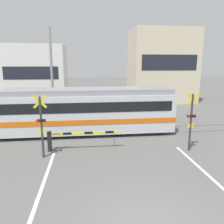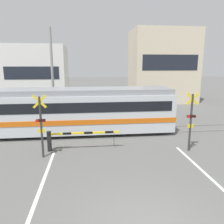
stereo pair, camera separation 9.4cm
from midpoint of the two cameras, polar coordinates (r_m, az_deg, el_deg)
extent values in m
cube|color=gray|center=(14.84, 0.14, -5.81)|extent=(50.00, 0.10, 0.08)
cube|color=gray|center=(16.20, -0.45, -4.25)|extent=(50.00, 0.10, 0.08)
cube|color=white|center=(7.99, -20.21, -24.05)|extent=(0.14, 10.05, 0.01)
cube|color=silver|center=(15.24, -14.89, -0.16)|extent=(16.12, 2.78, 2.49)
cube|color=gray|center=(15.01, -15.19, 5.16)|extent=(15.96, 2.44, 0.36)
cube|color=orange|center=(15.32, -14.81, -1.53)|extent=(16.14, 2.83, 0.32)
cube|color=black|center=(15.13, -15.01, 1.91)|extent=(15.48, 2.82, 0.64)
cylinder|color=black|center=(14.90, 4.36, -4.40)|extent=(0.76, 0.12, 0.76)
cylinder|color=black|center=(16.26, 3.42, -2.97)|extent=(0.76, 0.12, 0.76)
cube|color=black|center=(12.44, -15.84, -7.37)|extent=(0.20, 0.20, 1.12)
cube|color=yellow|center=(12.14, -6.90, -5.46)|extent=(3.86, 0.09, 0.09)
cube|color=black|center=(12.19, -11.46, -5.54)|extent=(0.46, 0.10, 0.10)
cube|color=black|center=(12.14, -5.98, -5.44)|extent=(0.46, 0.10, 0.10)
cube|color=black|center=(12.20, -0.52, -5.28)|extent=(0.46, 0.10, 0.10)
cylinder|color=black|center=(12.37, 0.74, -7.16)|extent=(0.02, 0.02, 0.77)
cube|color=black|center=(18.95, 10.02, -0.38)|extent=(0.20, 0.20, 1.12)
cube|color=yellow|center=(18.41, 4.30, 0.70)|extent=(3.86, 0.09, 0.09)
cube|color=black|center=(18.62, 7.21, 0.76)|extent=(0.46, 0.10, 0.10)
cube|color=black|center=(18.38, 3.70, 0.69)|extent=(0.46, 0.10, 0.10)
cube|color=black|center=(18.21, 0.12, 0.61)|extent=(0.46, 0.10, 0.10)
cylinder|color=black|center=(18.28, -0.72, -0.75)|extent=(0.02, 0.02, 0.77)
cylinder|color=#333333|center=(11.44, -17.75, -3.92)|extent=(0.11, 0.11, 3.14)
cube|color=yellow|center=(11.15, -18.19, 2.61)|extent=(0.68, 0.04, 0.68)
cube|color=yellow|center=(11.15, -18.19, 2.61)|extent=(0.68, 0.04, 0.68)
cube|color=black|center=(11.34, -17.87, -2.09)|extent=(0.44, 0.12, 0.12)
cylinder|color=red|center=(11.31, -18.79, -2.19)|extent=(0.15, 0.03, 0.15)
cylinder|color=#4C0C0C|center=(11.24, -17.09, -2.17)|extent=(0.15, 0.03, 0.15)
cube|color=yellow|center=(11.46, -17.72, -4.70)|extent=(0.32, 0.03, 0.20)
cylinder|color=#333333|center=(12.49, 20.04, -2.73)|extent=(0.11, 0.11, 3.14)
cube|color=yellow|center=(12.24, 20.49, 3.25)|extent=(0.68, 0.04, 0.68)
cube|color=yellow|center=(12.24, 20.49, 3.25)|extent=(0.68, 0.04, 0.68)
cube|color=black|center=(12.41, 20.17, -1.05)|extent=(0.44, 0.12, 0.12)
cylinder|color=red|center=(12.27, 19.61, -1.15)|extent=(0.15, 0.03, 0.15)
cylinder|color=#4C0C0C|center=(12.42, 21.02, -1.10)|extent=(0.15, 0.03, 0.15)
cube|color=yellow|center=(12.52, 20.03, -3.45)|extent=(0.32, 0.03, 0.20)
cylinder|color=#33384C|center=(21.03, 0.41, 0.62)|extent=(0.13, 0.13, 0.81)
cylinder|color=#33384C|center=(21.05, 0.79, 0.63)|extent=(0.13, 0.13, 0.81)
cube|color=#B7B7BC|center=(20.91, 0.61, 2.57)|extent=(0.38, 0.22, 0.64)
sphere|color=#997056|center=(20.84, 0.61, 3.75)|extent=(0.22, 0.22, 0.22)
cube|color=white|center=(28.04, -18.79, 9.13)|extent=(6.88, 5.45, 6.86)
cube|color=#1E232D|center=(25.36, -20.13, 9.55)|extent=(5.78, 0.03, 1.37)
cube|color=beige|center=(29.02, 13.09, 11.54)|extent=(7.82, 5.45, 8.88)
cube|color=#1E232D|center=(26.46, 15.14, 12.36)|extent=(6.57, 0.03, 1.78)
cylinder|color=gray|center=(20.46, -15.20, 9.77)|extent=(0.22, 0.22, 7.81)
camera|label=1|loc=(0.05, -89.81, 0.04)|focal=35.00mm
camera|label=2|loc=(0.05, 90.19, -0.04)|focal=35.00mm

